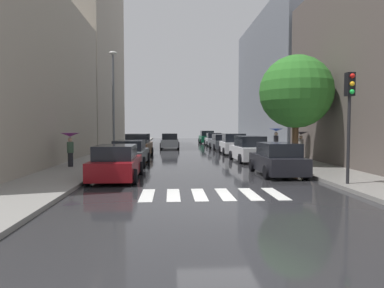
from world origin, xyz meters
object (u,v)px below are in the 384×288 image
traffic_light_right_corner (350,103)px  pedestrian_by_kerb (276,136)px  parked_car_right_nearest (277,160)px  parked_car_right_third (233,145)px  parked_car_left_nearest (116,163)px  parked_car_right_sixth (207,137)px  pedestrian_near_tree (70,142)px  street_tree_right (296,92)px  parked_car_left_second (130,153)px  pedestrian_foreground (301,140)px  parked_car_right_second (249,150)px  parked_car_right_fourth (221,142)px  parked_car_left_third (138,146)px  lamp_post_left (113,97)px  parked_car_right_fifth (214,140)px  car_midroad (170,141)px

traffic_light_right_corner → pedestrian_by_kerb: bearing=85.3°
parked_car_right_nearest → parked_car_right_third: parked_car_right_third is taller
parked_car_left_nearest → parked_car_right_sixth: (7.58, 32.92, 0.10)m
parked_car_left_nearest → pedestrian_near_tree: size_ratio=2.37×
parked_car_right_sixth → street_tree_right: 29.15m
parked_car_right_nearest → street_tree_right: 5.23m
parked_car_right_nearest → parked_car_left_second: bearing=57.7°
parked_car_left_nearest → parked_car_right_third: size_ratio=1.08×
parked_car_left_nearest → parked_car_right_sixth: parked_car_right_sixth is taller
pedestrian_foreground → street_tree_right: bearing=-97.3°
pedestrian_near_tree → pedestrian_by_kerb: pedestrian_by_kerb is taller
parked_car_right_second → parked_car_right_nearest: bearing=177.3°
parked_car_left_nearest → parked_car_right_nearest: bearing=-83.1°
parked_car_right_fourth → street_tree_right: bearing=-175.3°
parked_car_left_third → lamp_post_left: lamp_post_left is taller
parked_car_left_third → lamp_post_left: 4.54m
parked_car_left_nearest → street_tree_right: bearing=-67.3°
parked_car_right_fifth → pedestrian_near_tree: bearing=154.4°
parked_car_right_nearest → parked_car_right_fifth: parked_car_right_fifth is taller
parked_car_right_nearest → parked_car_right_fifth: 25.59m
parked_car_right_second → pedestrian_by_kerb: bearing=-49.7°
car_midroad → traffic_light_right_corner: (6.98, -25.00, 2.52)m
car_midroad → lamp_post_left: (-4.02, -12.85, 3.73)m
parked_car_right_second → parked_car_right_third: size_ratio=1.06×
pedestrian_by_kerb → traffic_light_right_corner: traffic_light_right_corner is taller
parked_car_right_sixth → traffic_light_right_corner: bearing=-176.9°
parked_car_left_second → pedestrian_foreground: 11.53m
pedestrian_foreground → traffic_light_right_corner: (-2.00, -9.97, 1.79)m
parked_car_left_third → car_midroad: size_ratio=0.99×
street_tree_right → parked_car_right_fifth: bearing=95.0°
parked_car_right_second → parked_car_left_second: bearing=98.8°
parked_car_right_sixth → pedestrian_by_kerb: pedestrian_by_kerb is taller
parked_car_right_third → pedestrian_by_kerb: size_ratio=1.97×
parked_car_left_third → street_tree_right: size_ratio=0.72×
parked_car_left_second → parked_car_right_sixth: bearing=-14.4°
parked_car_right_fifth → street_tree_right: size_ratio=0.63×
parked_car_right_nearest → parked_car_right_sixth: 32.00m
parked_car_left_nearest → pedestrian_foreground: size_ratio=2.36×
parked_car_left_nearest → parked_car_right_fourth: parked_car_right_fourth is taller
parked_car_right_sixth → pedestrian_by_kerb: size_ratio=2.27×
street_tree_right → parked_car_left_nearest: bearing=-157.3°
parked_car_right_fourth → lamp_post_left: bearing=135.9°
car_midroad → street_tree_right: 20.04m
parked_car_left_nearest → parked_car_right_fifth: size_ratio=1.11×
parked_car_right_nearest → parked_car_right_sixth: bearing=0.2°
car_midroad → traffic_light_right_corner: traffic_light_right_corner is taller
parked_car_right_second → parked_car_right_fourth: parked_car_right_second is taller
parked_car_right_fifth → pedestrian_by_kerb: (2.57, -16.85, 0.92)m
pedestrian_near_tree → pedestrian_foreground: bearing=-176.2°
parked_car_left_third → parked_car_right_fifth: size_ratio=1.14×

